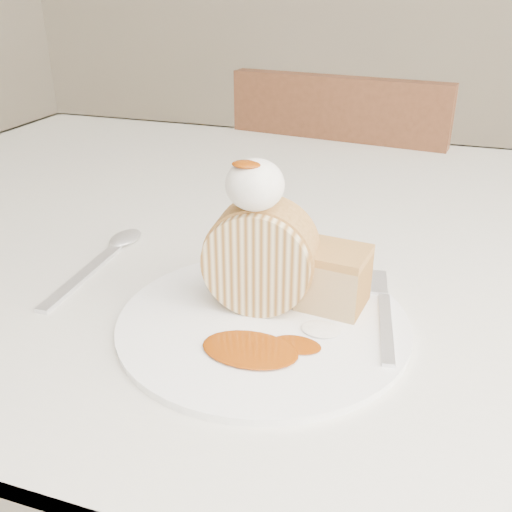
% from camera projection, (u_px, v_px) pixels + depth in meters
% --- Properties ---
extents(table, '(1.40, 0.90, 0.75)m').
position_uv_depth(table, '(319.00, 292.00, 0.73)').
color(table, silver).
rests_on(table, ground).
extents(chair_far, '(0.45, 0.45, 0.86)m').
position_uv_depth(chair_far, '(343.00, 243.00, 1.26)').
color(chair_far, brown).
rests_on(chair_far, ground).
extents(plate, '(0.28, 0.28, 0.01)m').
position_uv_depth(plate, '(263.00, 322.00, 0.49)').
color(plate, white).
rests_on(plate, table).
extents(roulade_slice, '(0.10, 0.06, 0.09)m').
position_uv_depth(roulade_slice, '(260.00, 257.00, 0.49)').
color(roulade_slice, beige).
rests_on(roulade_slice, plate).
extents(cake_chunk, '(0.06, 0.06, 0.05)m').
position_uv_depth(cake_chunk, '(334.00, 281.00, 0.50)').
color(cake_chunk, '#B88445').
rests_on(cake_chunk, plate).
extents(whipped_cream, '(0.05, 0.05, 0.04)m').
position_uv_depth(whipped_cream, '(255.00, 185.00, 0.46)').
color(whipped_cream, white).
rests_on(whipped_cream, roulade_slice).
extents(caramel_drizzle, '(0.02, 0.02, 0.01)m').
position_uv_depth(caramel_drizzle, '(247.00, 158.00, 0.44)').
color(caramel_drizzle, '#813205').
rests_on(caramel_drizzle, whipped_cream).
extents(caramel_pool, '(0.08, 0.06, 0.00)m').
position_uv_depth(caramel_pool, '(250.00, 349.00, 0.45)').
color(caramel_pool, '#813205').
rests_on(caramel_pool, plate).
extents(fork, '(0.04, 0.15, 0.00)m').
position_uv_depth(fork, '(386.00, 327.00, 0.48)').
color(fork, silver).
rests_on(fork, plate).
extents(spoon, '(0.03, 0.18, 0.00)m').
position_uv_depth(spoon, '(83.00, 276.00, 0.57)').
color(spoon, silver).
rests_on(spoon, table).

